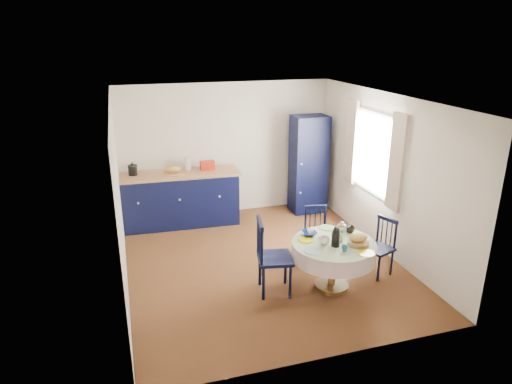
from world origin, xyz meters
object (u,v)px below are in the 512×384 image
(mug_a, at_px, (324,241))
(dining_table, at_px, (334,250))
(chair_left, at_px, (272,256))
(kitchen_counter, at_px, (178,198))
(cobalt_bowl, at_px, (309,233))
(chair_right, at_px, (380,246))
(mug_d, at_px, (310,233))
(mug_b, at_px, (345,249))
(chair_far, at_px, (316,234))
(pantry_cabinet, at_px, (308,164))
(mug_c, at_px, (350,229))

(mug_a, bearing_deg, dining_table, 2.51)
(chair_left, xyz_separation_m, mug_a, (0.69, -0.14, 0.20))
(kitchen_counter, bearing_deg, cobalt_bowl, -56.75)
(chair_right, xyz_separation_m, mug_a, (-0.97, -0.17, 0.31))
(mug_d, bearing_deg, mug_b, -68.84)
(chair_far, distance_m, mug_d, 0.69)
(chair_left, distance_m, mug_d, 0.68)
(mug_b, relative_size, cobalt_bowl, 0.40)
(chair_left, height_order, mug_b, chair_left)
(mug_a, relative_size, cobalt_bowl, 0.62)
(mug_a, xyz_separation_m, mug_d, (-0.06, 0.31, -0.01))
(dining_table, xyz_separation_m, chair_right, (0.81, 0.17, -0.14))
(pantry_cabinet, xyz_separation_m, cobalt_bowl, (-1.04, -2.47, -0.23))
(mug_a, distance_m, mug_b, 0.31)
(dining_table, bearing_deg, mug_c, 33.52)
(mug_a, bearing_deg, kitchen_counter, 118.80)
(chair_left, xyz_separation_m, mug_b, (0.85, -0.41, 0.19))
(chair_far, bearing_deg, dining_table, -86.50)
(chair_far, relative_size, mug_b, 9.58)
(kitchen_counter, height_order, dining_table, kitchen_counter)
(chair_left, bearing_deg, pantry_cabinet, -21.42)
(chair_far, distance_m, cobalt_bowl, 0.69)
(chair_left, relative_size, mug_d, 11.80)
(chair_left, bearing_deg, dining_table, -88.64)
(chair_right, height_order, mug_a, chair_right)
(kitchen_counter, xyz_separation_m, mug_d, (1.50, -2.53, 0.22))
(chair_far, xyz_separation_m, cobalt_bowl, (-0.36, -0.52, 0.28))
(mug_a, xyz_separation_m, mug_c, (0.50, 0.23, -0.00))
(dining_table, bearing_deg, mug_b, -89.56)
(pantry_cabinet, bearing_deg, chair_right, -89.64)
(chair_left, height_order, mug_c, chair_left)
(pantry_cabinet, relative_size, mug_b, 21.25)
(cobalt_bowl, bearing_deg, mug_a, -75.21)
(pantry_cabinet, distance_m, chair_right, 2.67)
(dining_table, xyz_separation_m, mug_b, (0.00, -0.27, 0.16))
(mug_b, bearing_deg, mug_d, 111.16)
(mug_d, bearing_deg, chair_left, -164.50)
(chair_right, relative_size, mug_b, 9.58)
(pantry_cabinet, bearing_deg, dining_table, -105.95)
(cobalt_bowl, bearing_deg, dining_table, -52.23)
(chair_far, xyz_separation_m, mug_a, (-0.27, -0.84, 0.30))
(chair_far, bearing_deg, mug_d, -111.55)
(chair_right, bearing_deg, chair_far, -153.35)
(chair_far, bearing_deg, mug_b, -84.44)
(dining_table, bearing_deg, mug_d, 125.99)
(chair_left, relative_size, chair_far, 1.24)
(mug_b, bearing_deg, mug_c, 55.90)
(mug_d, bearing_deg, chair_far, 57.04)
(mug_a, distance_m, cobalt_bowl, 0.33)
(chair_right, bearing_deg, mug_d, -117.52)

